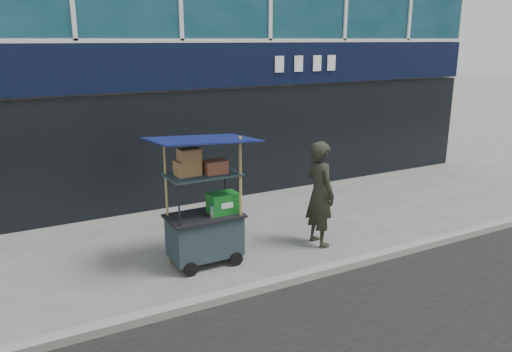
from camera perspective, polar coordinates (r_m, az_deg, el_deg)
ground at (r=7.57m, az=2.96°, el=-11.57°), size 80.00×80.00×0.00m
curb at (r=7.39m, az=3.78°, el=-11.77°), size 80.00×0.18×0.12m
vendor_cart at (r=7.80m, az=-5.81°, el=-4.95°), size 1.55×1.10×2.08m
vendor_man at (r=8.50m, az=7.32°, el=-2.01°), size 0.43×0.66×1.82m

